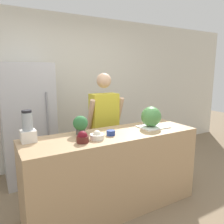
{
  "coord_description": "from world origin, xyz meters",
  "views": [
    {
      "loc": [
        -1.22,
        -1.79,
        1.65
      ],
      "look_at": [
        0.0,
        0.35,
        1.19
      ],
      "focal_mm": 35.0,
      "sensor_mm": 36.0,
      "label": 1
    }
  ],
  "objects": [
    {
      "name": "person",
      "position": [
        0.23,
        0.98,
        0.83
      ],
      "size": [
        0.54,
        0.26,
        1.62
      ],
      "color": "#333338",
      "rests_on": "ground_plane"
    },
    {
      "name": "wall_back",
      "position": [
        0.0,
        1.97,
        1.3
      ],
      "size": [
        8.0,
        0.06,
        2.6
      ],
      "color": "silver",
      "rests_on": "ground_plane"
    },
    {
      "name": "watermelon",
      "position": [
        0.56,
        0.33,
        1.08
      ],
      "size": [
        0.26,
        0.26,
        0.26
      ],
      "color": "#4C8C47",
      "rests_on": "cutting_board"
    },
    {
      "name": "bowl_cream",
      "position": [
        -0.26,
        0.22,
        0.97
      ],
      "size": [
        0.16,
        0.16,
        0.1
      ],
      "color": "white",
      "rests_on": "counter_island"
    },
    {
      "name": "counter_island",
      "position": [
        0.0,
        0.32,
        0.47
      ],
      "size": [
        2.07,
        0.64,
        0.94
      ],
      "color": "tan",
      "rests_on": "ground_plane"
    },
    {
      "name": "bowl_small_blue",
      "position": [
        -0.06,
        0.28,
        0.96
      ],
      "size": [
        0.1,
        0.1,
        0.06
      ],
      "color": "navy",
      "rests_on": "counter_island"
    },
    {
      "name": "cutting_board",
      "position": [
        0.59,
        0.32,
        0.94
      ],
      "size": [
        0.36,
        0.28,
        0.01
      ],
      "color": "white",
      "rests_on": "counter_island"
    },
    {
      "name": "ground_plane",
      "position": [
        0.0,
        0.0,
        0.0
      ],
      "size": [
        14.0,
        14.0,
        0.0
      ],
      "primitive_type": "plane",
      "color": "#7F6B51"
    },
    {
      "name": "refrigerator",
      "position": [
        -0.74,
        1.59,
        0.88
      ],
      "size": [
        0.72,
        0.68,
        1.76
      ],
      "color": "#B7B7BC",
      "rests_on": "ground_plane"
    },
    {
      "name": "bowl_cherries",
      "position": [
        -0.43,
        0.19,
        0.99
      ],
      "size": [
        0.13,
        0.13,
        0.12
      ],
      "color": "#511E19",
      "rests_on": "counter_island"
    },
    {
      "name": "potted_plant",
      "position": [
        -0.34,
        0.48,
        1.06
      ],
      "size": [
        0.17,
        0.17,
        0.22
      ],
      "color": "#514C47",
      "rests_on": "counter_island"
    },
    {
      "name": "blender",
      "position": [
        -0.9,
        0.5,
        1.07
      ],
      "size": [
        0.15,
        0.15,
        0.33
      ],
      "color": "silver",
      "rests_on": "counter_island"
    }
  ]
}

